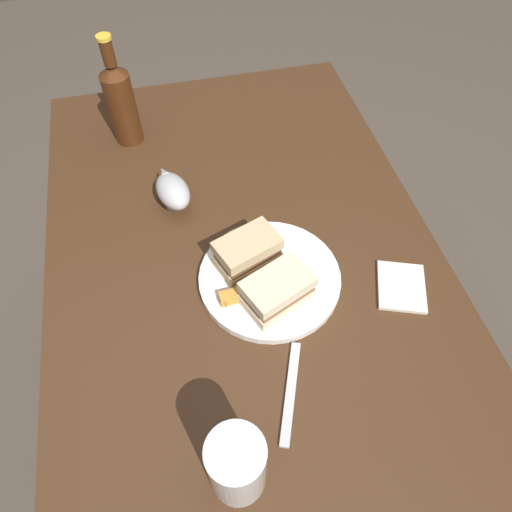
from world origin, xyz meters
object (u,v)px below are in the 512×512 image
at_px(pint_glass, 237,467).
at_px(plate, 270,278).
at_px(fork, 290,392).
at_px(sandwich_half_left, 246,252).
at_px(napkin, 401,287).
at_px(cider_bottle, 121,102).
at_px(gravy_boat, 173,191).
at_px(sandwich_half_right, 277,290).

bearing_deg(pint_glass, plate, -21.64).
height_order(pint_glass, fork, pint_glass).
relative_size(plate, fork, 1.54).
xyz_separation_m(plate, fork, (-0.23, 0.02, -0.00)).
bearing_deg(sandwich_half_left, napkin, -112.29).
relative_size(sandwich_half_left, cider_bottle, 0.52).
height_order(sandwich_half_left, fork, sandwich_half_left).
distance_m(plate, gravy_boat, 0.29).
xyz_separation_m(napkin, fork, (-0.15, 0.27, -0.00)).
relative_size(sandwich_half_left, pint_glass, 0.91).
xyz_separation_m(gravy_boat, fork, (-0.47, -0.13, -0.04)).
xyz_separation_m(plate, sandwich_half_left, (0.04, 0.04, 0.04)).
distance_m(sandwich_half_left, gravy_boat, 0.24).
height_order(plate, fork, plate).
bearing_deg(cider_bottle, gravy_boat, -162.07).
bearing_deg(napkin, plate, 72.95).
distance_m(pint_glass, cider_bottle, 0.84).
bearing_deg(gravy_boat, plate, -147.87).
xyz_separation_m(plate, napkin, (-0.08, -0.24, -0.00)).
xyz_separation_m(sandwich_half_right, pint_glass, (-0.28, 0.13, 0.02)).
relative_size(sandwich_half_right, cider_bottle, 0.54).
bearing_deg(pint_glass, sandwich_half_left, -14.37).
relative_size(plate, cider_bottle, 1.04).
bearing_deg(fork, plate, -163.27).
distance_m(pint_glass, gravy_boat, 0.58).
height_order(sandwich_half_left, napkin, sandwich_half_left).
distance_m(plate, pint_glass, 0.37).
bearing_deg(napkin, gravy_boat, 51.20).
height_order(sandwich_half_right, napkin, sandwich_half_right).
bearing_deg(plate, sandwich_half_right, 179.57).
bearing_deg(sandwich_half_left, cider_bottle, 23.57).
bearing_deg(cider_bottle, sandwich_half_right, -156.87).
distance_m(sandwich_half_left, fork, 0.27).
bearing_deg(gravy_boat, napkin, -128.80).
xyz_separation_m(gravy_boat, cider_bottle, (0.25, 0.08, 0.07)).
relative_size(gravy_boat, fork, 0.72).
relative_size(sandwich_half_left, fork, 0.76).
distance_m(sandwich_half_left, cider_bottle, 0.50).
relative_size(pint_glass, gravy_boat, 1.16).
relative_size(pint_glass, fork, 0.83).
xyz_separation_m(sandwich_half_right, napkin, (-0.02, -0.25, -0.04)).
xyz_separation_m(pint_glass, gravy_boat, (0.58, 0.02, -0.02)).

